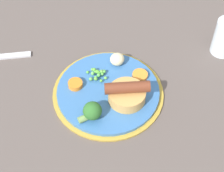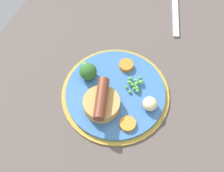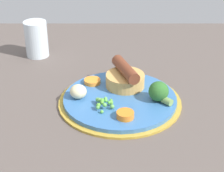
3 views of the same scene
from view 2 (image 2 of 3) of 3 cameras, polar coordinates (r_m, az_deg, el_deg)
name	(u,v)px [view 2 (image 2 of 3)]	position (r cm, az deg, el deg)	size (l,w,h in cm)	color
dining_table	(137,89)	(94.55, 3.84, -0.41)	(110.00, 80.00, 3.00)	#564C47
dinner_plate	(115,94)	(91.27, 0.53, -1.27)	(26.44, 26.44, 1.40)	#B79333
sausage_pudding	(102,103)	(86.92, -1.61, -2.57)	(10.47, 8.68, 5.54)	tan
pea_pile	(135,84)	(90.73, 3.52, 0.31)	(5.50, 3.93, 1.85)	#59A24A
broccoli_floret_far	(88,71)	(91.30, -3.67, 2.25)	(5.09, 5.06, 4.24)	#2D6628
potato_chunk_0	(150,104)	(87.95, 5.80, -2.73)	(3.48, 3.61, 2.98)	beige
carrot_slice_0	(126,65)	(93.73, 2.18, 3.17)	(3.46, 3.46, 1.27)	orange
carrot_slice_4	(128,124)	(86.60, 2.41, -5.78)	(3.75, 3.75, 0.93)	orange
fork	(175,11)	(107.79, 9.61, 11.27)	(18.00, 1.60, 0.60)	silver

